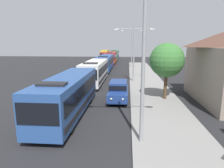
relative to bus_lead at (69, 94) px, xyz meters
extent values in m
cube|color=#284C8C|center=(0.00, 0.02, 0.01)|extent=(2.50, 10.78, 2.70)
cube|color=black|center=(1.27, 0.02, 0.36)|extent=(0.04, 9.92, 1.00)
cube|color=black|center=(-1.27, 0.02, 0.36)|extent=(0.04, 9.92, 1.00)
cube|color=black|center=(0.00, -5.39, 0.31)|extent=(2.30, 0.04, 1.20)
cube|color=black|center=(1.28, 0.02, -0.79)|extent=(0.03, 10.24, 0.36)
cube|color=black|center=(0.00, -3.21, 1.44)|extent=(1.75, 0.90, 0.16)
cylinder|color=black|center=(1.10, -3.32, -1.19)|extent=(0.28, 1.00, 1.00)
cylinder|color=black|center=(-1.10, -3.32, -1.19)|extent=(0.28, 1.00, 1.00)
cylinder|color=black|center=(1.10, 2.99, -1.19)|extent=(0.28, 1.00, 1.00)
cylinder|color=black|center=(-1.10, 2.99, -1.19)|extent=(0.28, 1.00, 1.00)
cube|color=silver|center=(0.00, 12.53, 0.01)|extent=(2.50, 10.58, 2.70)
cube|color=black|center=(1.27, 12.53, 0.36)|extent=(0.04, 9.73, 1.00)
cube|color=black|center=(-1.27, 12.53, 0.36)|extent=(0.04, 9.73, 1.00)
cube|color=black|center=(0.00, 7.22, 0.31)|extent=(2.30, 0.04, 1.20)
cube|color=black|center=(1.28, 12.53, -0.79)|extent=(0.03, 10.05, 0.36)
cube|color=black|center=(0.00, 9.36, 1.44)|extent=(1.75, 0.90, 0.16)
cylinder|color=black|center=(1.10, 9.25, -1.19)|extent=(0.28, 1.00, 1.00)
cylinder|color=black|center=(-1.10, 9.25, -1.19)|extent=(0.28, 1.00, 1.00)
cylinder|color=black|center=(1.10, 15.44, -1.19)|extent=(0.28, 1.00, 1.00)
cylinder|color=black|center=(-1.10, 15.44, -1.19)|extent=(0.28, 1.00, 1.00)
cube|color=#284C8C|center=(0.00, 25.20, 0.01)|extent=(2.50, 11.51, 2.70)
cube|color=black|center=(1.27, 25.20, 0.36)|extent=(0.04, 10.59, 1.00)
cube|color=black|center=(-1.27, 25.20, 0.36)|extent=(0.04, 10.59, 1.00)
cube|color=black|center=(0.00, 19.42, 0.31)|extent=(2.30, 0.04, 1.20)
cube|color=navy|center=(1.28, 25.20, -0.79)|extent=(0.03, 10.94, 0.36)
cube|color=black|center=(0.00, 21.74, 1.44)|extent=(1.75, 0.90, 0.16)
cylinder|color=black|center=(1.10, 21.63, -1.19)|extent=(0.28, 1.00, 1.00)
cylinder|color=black|center=(-1.10, 21.63, -1.19)|extent=(0.28, 1.00, 1.00)
cylinder|color=black|center=(1.10, 28.36, -1.19)|extent=(0.28, 1.00, 1.00)
cylinder|color=black|center=(-1.10, 28.36, -1.19)|extent=(0.28, 1.00, 1.00)
cube|color=maroon|center=(0.00, 38.57, 0.01)|extent=(2.50, 12.39, 2.70)
cube|color=black|center=(1.27, 38.57, 0.36)|extent=(0.04, 11.40, 1.00)
cube|color=black|center=(-1.27, 38.57, 0.36)|extent=(0.04, 11.40, 1.00)
cube|color=black|center=(0.00, 32.35, 0.31)|extent=(2.30, 0.04, 1.20)
cube|color=orange|center=(1.28, 38.57, -0.79)|extent=(0.03, 11.77, 0.36)
cube|color=black|center=(0.00, 34.85, 1.44)|extent=(1.75, 0.90, 0.16)
cylinder|color=black|center=(1.10, 34.73, -1.19)|extent=(0.28, 1.00, 1.00)
cylinder|color=black|center=(-1.10, 34.73, -1.19)|extent=(0.28, 1.00, 1.00)
cylinder|color=black|center=(1.10, 41.98, -1.19)|extent=(0.28, 1.00, 1.00)
cylinder|color=black|center=(-1.10, 41.98, -1.19)|extent=(0.28, 1.00, 1.00)
cube|color=#33724C|center=(0.00, 52.59, 0.01)|extent=(2.50, 11.48, 2.70)
cube|color=black|center=(1.27, 52.59, 0.36)|extent=(0.04, 10.56, 1.00)
cube|color=black|center=(-1.27, 52.59, 0.36)|extent=(0.04, 10.56, 1.00)
cube|color=black|center=(0.00, 46.83, 0.31)|extent=(2.30, 0.04, 1.20)
cube|color=navy|center=(1.28, 52.59, -0.79)|extent=(0.03, 10.91, 0.36)
cube|color=black|center=(0.00, 49.15, 1.44)|extent=(1.75, 0.90, 0.16)
cylinder|color=black|center=(1.10, 49.03, -1.19)|extent=(0.28, 1.00, 1.00)
cylinder|color=black|center=(-1.10, 49.03, -1.19)|extent=(0.28, 1.00, 1.00)
cylinder|color=black|center=(1.10, 55.75, -1.19)|extent=(0.28, 1.00, 1.00)
cylinder|color=black|center=(-1.10, 55.75, -1.19)|extent=(0.28, 1.00, 1.00)
cube|color=navy|center=(3.70, 4.18, -0.99)|extent=(1.84, 4.69, 0.80)
cube|color=navy|center=(3.70, 4.33, -0.19)|extent=(1.62, 2.72, 0.80)
cube|color=black|center=(3.70, 4.33, -0.19)|extent=(1.66, 2.81, 0.44)
sphere|color=#F9EFCC|center=(3.19, 1.82, -0.89)|extent=(0.18, 0.18, 0.18)
sphere|color=#F9EFCC|center=(4.20, 1.82, -0.89)|extent=(0.18, 0.18, 0.18)
cylinder|color=black|center=(2.88, 2.73, -1.34)|extent=(0.22, 0.70, 0.70)
cylinder|color=black|center=(4.52, 2.73, -1.34)|extent=(0.22, 0.70, 0.70)
cylinder|color=black|center=(2.88, 5.63, -1.34)|extent=(0.22, 0.70, 0.70)
cylinder|color=black|center=(4.52, 5.63, -1.34)|extent=(0.22, 0.70, 0.70)
cube|color=maroon|center=(-3.30, 49.24, -0.24)|extent=(2.30, 1.80, 2.20)
cube|color=gold|center=(-3.30, 52.82, 0.11)|extent=(2.35, 5.35, 2.70)
cube|color=black|center=(-3.30, 48.32, 0.06)|extent=(2.07, 0.04, 0.90)
cylinder|color=black|center=(-4.33, 49.24, -1.24)|extent=(0.26, 0.90, 0.90)
cylinder|color=black|center=(-2.27, 49.24, -1.24)|extent=(0.26, 0.90, 0.90)
cylinder|color=black|center=(-4.33, 53.88, -1.24)|extent=(0.26, 0.90, 0.90)
cylinder|color=black|center=(-2.27, 53.88, -1.24)|extent=(0.26, 0.90, 0.90)
cylinder|color=gray|center=(5.40, -4.28, 2.83)|extent=(0.20, 0.20, 8.75)
cylinder|color=gray|center=(5.40, 13.83, 2.24)|extent=(0.20, 0.20, 7.56)
cylinder|color=gray|center=(4.16, 13.83, 5.82)|extent=(2.48, 0.10, 0.10)
cube|color=silver|center=(2.92, 13.83, 5.74)|extent=(0.56, 0.28, 0.16)
cylinder|color=gray|center=(6.64, 13.83, 5.82)|extent=(2.48, 0.10, 0.10)
cube|color=silver|center=(7.88, 13.83, 5.74)|extent=(0.56, 0.28, 0.16)
cylinder|color=gray|center=(5.40, 31.93, 2.69)|extent=(0.20, 0.20, 8.46)
cylinder|color=gray|center=(4.29, 31.93, 6.72)|extent=(2.21, 0.10, 0.10)
cube|color=silver|center=(3.19, 31.93, 6.64)|extent=(0.56, 0.28, 0.16)
cylinder|color=gray|center=(6.50, 31.93, 6.72)|extent=(2.21, 0.10, 0.10)
cube|color=silver|center=(7.61, 31.93, 6.64)|extent=(0.56, 0.28, 0.16)
cylinder|color=#4C3823|center=(8.30, 4.66, -0.29)|extent=(0.32, 0.32, 2.49)
sphere|color=#387033|center=(8.30, 4.66, 2.27)|extent=(3.30, 3.30, 3.30)
camera|label=1|loc=(4.60, -14.63, 3.90)|focal=31.65mm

